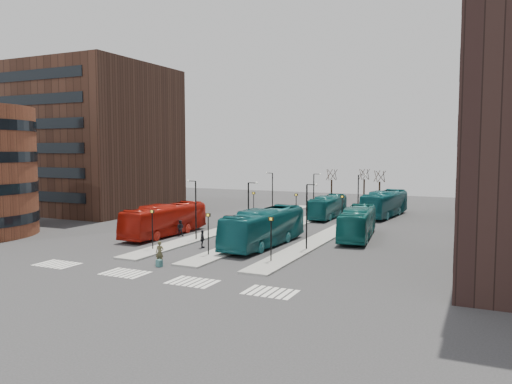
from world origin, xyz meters
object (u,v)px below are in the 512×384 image
at_px(teal_bus_a, 264,227).
at_px(suitcase, 159,263).
at_px(commuter_b, 202,239).
at_px(teal_bus_c, 358,223).
at_px(red_bus, 165,220).
at_px(traveller, 160,253).
at_px(teal_bus_d, 385,204).
at_px(commuter_c, 260,240).
at_px(commuter_a, 180,228).
at_px(teal_bus_b, 328,207).

bearing_deg(teal_bus_a, suitcase, -106.24).
bearing_deg(commuter_b, teal_bus_c, -70.62).
relative_size(suitcase, red_bus, 0.05).
xyz_separation_m(suitcase, traveller, (-0.52, 0.79, 0.67)).
distance_m(suitcase, teal_bus_c, 22.66).
xyz_separation_m(teal_bus_a, teal_bus_d, (6.55, 26.80, 0.00)).
relative_size(teal_bus_c, traveller, 6.22).
height_order(commuter_b, commuter_c, commuter_b).
relative_size(red_bus, commuter_c, 8.23).
xyz_separation_m(traveller, commuter_c, (4.64, 9.67, -0.20)).
bearing_deg(teal_bus_c, teal_bus_a, -139.20).
height_order(teal_bus_c, commuter_b, teal_bus_c).
bearing_deg(traveller, teal_bus_a, 53.99).
xyz_separation_m(red_bus, teal_bus_d, (18.79, 25.99, 0.10)).
xyz_separation_m(teal_bus_a, traveller, (-4.48, -10.86, -0.86)).
xyz_separation_m(teal_bus_c, commuter_a, (-17.87, -6.69, -0.78)).
bearing_deg(commuter_c, red_bus, -70.42).
bearing_deg(traveller, commuter_c, 50.78).
distance_m(suitcase, commuter_c, 11.25).
bearing_deg(traveller, commuter_b, 79.55).
bearing_deg(teal_bus_b, commuter_c, -89.58).
xyz_separation_m(teal_bus_d, commuter_a, (-17.16, -25.50, -0.95)).
xyz_separation_m(teal_bus_d, traveller, (-11.03, -37.66, -0.87)).
height_order(teal_bus_b, commuter_a, teal_bus_b).
relative_size(suitcase, traveller, 0.30).
distance_m(teal_bus_a, teal_bus_d, 27.59).
xyz_separation_m(teal_bus_a, commuter_c, (0.16, -1.19, -1.06)).
relative_size(red_bus, teal_bus_d, 0.95).
bearing_deg(commuter_b, traveller, 159.13).
bearing_deg(teal_bus_c, suitcase, -126.68).
bearing_deg(traveller, teal_bus_c, 44.49).
bearing_deg(teal_bus_b, traveller, -97.93).
xyz_separation_m(red_bus, commuter_b, (7.35, -4.30, -0.86)).
height_order(teal_bus_b, teal_bus_c, teal_bus_c).
height_order(suitcase, traveller, traveller).
bearing_deg(commuter_b, suitcase, 162.43).
height_order(teal_bus_a, traveller, teal_bus_a).
distance_m(teal_bus_d, commuter_a, 30.75).
relative_size(teal_bus_c, commuter_a, 6.82).
bearing_deg(suitcase, teal_bus_b, 96.02).
height_order(traveller, commuter_c, traveller).
bearing_deg(teal_bus_c, commuter_a, -166.41).
bearing_deg(commuter_b, teal_bus_b, -34.09).
relative_size(red_bus, commuter_b, 7.21).
height_order(suitcase, teal_bus_d, teal_bus_d).
bearing_deg(red_bus, commuter_a, 17.77).
height_order(teal_bus_a, teal_bus_d, teal_bus_d).
xyz_separation_m(teal_bus_d, commuter_c, (-6.39, -27.99, -1.07)).
height_order(red_bus, teal_bus_c, red_bus).
bearing_deg(teal_bus_d, teal_bus_b, -140.12).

